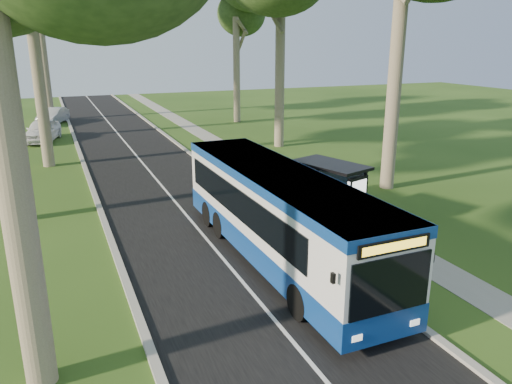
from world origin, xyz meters
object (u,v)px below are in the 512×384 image
(car_silver, at_px, (53,116))
(bus_shelter, at_px, (339,184))
(bus_stop_sign, at_px, (312,197))
(litter_bin, at_px, (333,232))
(bus, at_px, (278,216))
(car_white, at_px, (42,130))

(car_silver, bearing_deg, bus_shelter, -51.44)
(bus_stop_sign, bearing_deg, litter_bin, -72.32)
(bus, height_order, car_silver, bus)
(car_silver, bearing_deg, car_white, -74.69)
(bus_shelter, bearing_deg, bus_stop_sign, -173.76)
(bus, distance_m, car_white, 27.96)
(bus, xyz_separation_m, bus_stop_sign, (2.03, 1.29, 0.06))
(bus, height_order, bus_stop_sign, bus)
(bus_stop_sign, bearing_deg, car_white, 88.50)
(bus_shelter, bearing_deg, car_white, 96.43)
(bus_shelter, height_order, car_white, bus_shelter)
(car_silver, bearing_deg, bus, -57.92)
(bus_shelter, xyz_separation_m, car_silver, (-10.24, 33.39, -1.14))
(bus, bearing_deg, bus_stop_sign, 31.56)
(car_white, bearing_deg, car_silver, 97.83)
(litter_bin, bearing_deg, bus_shelter, 53.62)
(bus_shelter, bearing_deg, litter_bin, -144.08)
(bus_stop_sign, height_order, car_white, bus_stop_sign)
(bus_stop_sign, distance_m, bus_shelter, 1.77)
(car_white, distance_m, car_silver, 8.53)
(car_white, xyz_separation_m, car_silver, (0.92, 8.48, -0.10))
(litter_bin, height_order, car_silver, car_silver)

